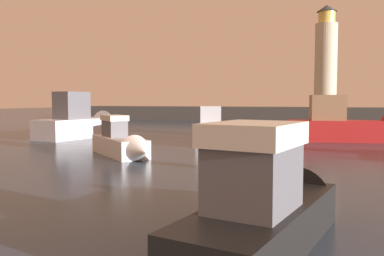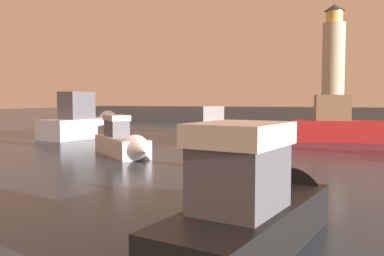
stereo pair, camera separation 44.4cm
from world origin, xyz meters
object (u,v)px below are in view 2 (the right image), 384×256
(lighthouse, at_px, (333,59))
(mooring_buoy, at_px, (210,158))
(motorboat_0, at_px, (92,123))
(motorboat_5, at_px, (356,127))
(motorboat_4, at_px, (263,203))
(motorboat_2, at_px, (125,144))
(motorboat_3, at_px, (214,130))

(lighthouse, relative_size, mooring_buoy, 14.97)
(motorboat_0, height_order, motorboat_5, motorboat_0)
(motorboat_4, bearing_deg, motorboat_0, 132.57)
(motorboat_2, bearing_deg, motorboat_5, 47.58)
(motorboat_2, bearing_deg, motorboat_4, -47.35)
(motorboat_3, bearing_deg, motorboat_4, -68.72)
(motorboat_0, height_order, motorboat_2, motorboat_0)
(lighthouse, bearing_deg, motorboat_5, -83.91)
(motorboat_0, height_order, motorboat_3, motorboat_0)
(motorboat_4, xyz_separation_m, motorboat_5, (1.97, 23.27, 0.26))
(motorboat_5, bearing_deg, mooring_buoy, -112.35)
(mooring_buoy, bearing_deg, motorboat_5, 67.65)
(motorboat_2, bearing_deg, mooring_buoy, -20.23)
(motorboat_3, relative_size, motorboat_5, 0.87)
(motorboat_4, height_order, mooring_buoy, motorboat_4)
(lighthouse, height_order, motorboat_0, lighthouse)
(motorboat_5, bearing_deg, lighthouse, 96.09)
(lighthouse, bearing_deg, motorboat_0, -120.87)
(lighthouse, distance_m, motorboat_5, 27.63)
(motorboat_3, bearing_deg, motorboat_5, 20.26)
(motorboat_4, distance_m, motorboat_5, 23.35)
(lighthouse, bearing_deg, motorboat_3, -102.81)
(motorboat_5, distance_m, mooring_buoy, 16.02)
(motorboat_0, xyz_separation_m, motorboat_3, (10.84, -0.46, -0.25))
(motorboat_3, xyz_separation_m, mooring_buoy, (3.56, -11.25, -0.39))
(mooring_buoy, bearing_deg, lighthouse, 85.47)
(motorboat_3, height_order, motorboat_5, motorboat_5)
(motorboat_0, bearing_deg, motorboat_4, -47.43)
(motorboat_3, xyz_separation_m, motorboat_4, (7.67, -19.71, -0.03))
(motorboat_0, distance_m, motorboat_2, 13.09)
(motorboat_5, relative_size, mooring_buoy, 10.06)
(motorboat_0, relative_size, motorboat_2, 1.64)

